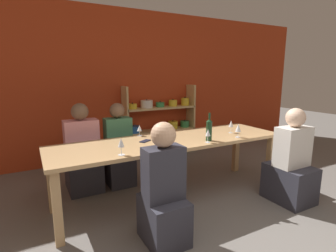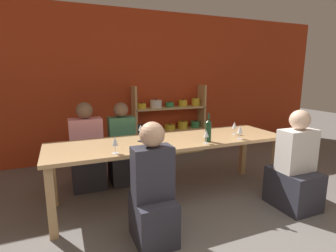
# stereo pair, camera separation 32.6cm
# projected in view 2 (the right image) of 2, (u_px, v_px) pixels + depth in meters

# --- Properties ---
(wall_back_red) EXTENTS (8.80, 0.06, 2.70)m
(wall_back_red) POSITION_uv_depth(u_px,v_px,m) (129.00, 85.00, 4.87)
(wall_back_red) COLOR #B23819
(wall_back_red) RESTS_ON ground_plane
(shelf_unit) EXTENTS (1.45, 0.30, 1.34)m
(shelf_unit) POSITION_uv_depth(u_px,v_px,m) (170.00, 127.00, 5.13)
(shelf_unit) COLOR tan
(shelf_unit) RESTS_ON ground_plane
(dining_table) EXTENTS (2.91, 0.84, 0.77)m
(dining_table) POSITION_uv_depth(u_px,v_px,m) (171.00, 146.00, 3.22)
(dining_table) COLOR tan
(dining_table) RESTS_ON ground_plane
(wine_bottle_green) EXTENTS (0.07, 0.07, 0.34)m
(wine_bottle_green) POSITION_uv_depth(u_px,v_px,m) (208.00, 130.00, 3.08)
(wine_bottle_green) COLOR #19381E
(wine_bottle_green) RESTS_ON dining_table
(wine_glass_empty_a) EXTENTS (0.07, 0.07, 0.14)m
(wine_glass_empty_a) POSITION_uv_depth(u_px,v_px,m) (141.00, 128.00, 3.41)
(wine_glass_empty_a) COLOR white
(wine_glass_empty_a) RESTS_ON dining_table
(wine_glass_white_a) EXTENTS (0.07, 0.07, 0.17)m
(wine_glass_white_a) POSITION_uv_depth(u_px,v_px,m) (115.00, 142.00, 2.62)
(wine_glass_white_a) COLOR white
(wine_glass_white_a) RESTS_ON dining_table
(wine_glass_empty_b) EXTENTS (0.06, 0.06, 0.16)m
(wine_glass_empty_b) POSITION_uv_depth(u_px,v_px,m) (206.00, 134.00, 3.00)
(wine_glass_empty_b) COLOR white
(wine_glass_empty_b) RESTS_ON dining_table
(wine_glass_empty_c) EXTENTS (0.06, 0.06, 0.17)m
(wine_glass_empty_c) POSITION_uv_depth(u_px,v_px,m) (234.00, 125.00, 3.46)
(wine_glass_empty_c) COLOR white
(wine_glass_empty_c) RESTS_ON dining_table
(wine_glass_empty_d) EXTENTS (0.06, 0.06, 0.17)m
(wine_glass_empty_d) POSITION_uv_depth(u_px,v_px,m) (161.00, 137.00, 2.83)
(wine_glass_empty_d) COLOR white
(wine_glass_empty_d) RESTS_ON dining_table
(wine_glass_red_a) EXTENTS (0.07, 0.07, 0.17)m
(wine_glass_red_a) POSITION_uv_depth(u_px,v_px,m) (240.00, 130.00, 3.21)
(wine_glass_red_a) COLOR white
(wine_glass_red_a) RESTS_ON dining_table
(cell_phone) EXTENTS (0.16, 0.14, 0.01)m
(cell_phone) POSITION_uv_depth(u_px,v_px,m) (144.00, 140.00, 3.14)
(cell_phone) COLOR #1E2338
(cell_phone) RESTS_ON dining_table
(person_near_a) EXTENTS (0.37, 0.46, 1.15)m
(person_near_a) POSITION_uv_depth(u_px,v_px,m) (153.00, 198.00, 2.42)
(person_near_a) COLOR #2D2D38
(person_near_a) RESTS_ON ground_plane
(person_far_a) EXTENTS (0.43, 0.54, 1.19)m
(person_far_a) POSITION_uv_depth(u_px,v_px,m) (87.00, 156.00, 3.65)
(person_far_a) COLOR #2D2D38
(person_far_a) RESTS_ON ground_plane
(person_near_b) EXTENTS (0.43, 0.53, 1.16)m
(person_near_b) POSITION_uv_depth(u_px,v_px,m) (295.00, 173.00, 3.06)
(person_near_b) COLOR #2D2D38
(person_near_b) RESTS_ON ground_plane
(person_far_b) EXTENTS (0.36, 0.45, 1.17)m
(person_far_b) POSITION_uv_depth(u_px,v_px,m) (122.00, 153.00, 3.78)
(person_far_b) COLOR #2D2D38
(person_far_b) RESTS_ON ground_plane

